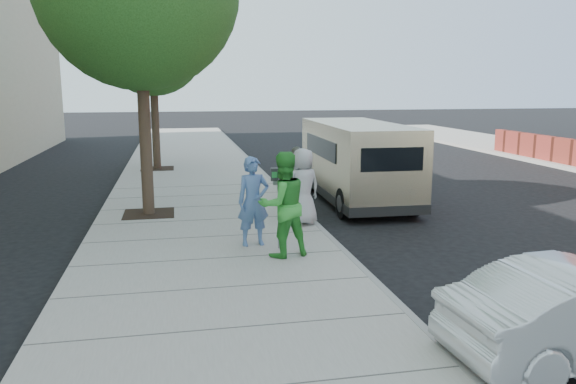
{
  "coord_description": "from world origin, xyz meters",
  "views": [
    {
      "loc": [
        -1.61,
        -11.25,
        3.21
      ],
      "look_at": [
        0.58,
        -0.4,
        1.1
      ],
      "focal_mm": 35.0,
      "sensor_mm": 36.0,
      "label": 1
    }
  ],
  "objects_px": {
    "tree_far": "(153,38)",
    "van": "(356,160)",
    "parking_meter": "(279,190)",
    "person_gray_shirt": "(303,187)",
    "person_green_shirt": "(283,205)",
    "person_striped_polo": "(298,181)",
    "person_officer": "(253,201)"
  },
  "relations": [
    {
      "from": "parking_meter",
      "to": "person_gray_shirt",
      "type": "relative_size",
      "value": 0.91
    },
    {
      "from": "person_green_shirt",
      "to": "person_striped_polo",
      "type": "bearing_deg",
      "value": -121.35
    },
    {
      "from": "van",
      "to": "person_gray_shirt",
      "type": "bearing_deg",
      "value": -125.58
    },
    {
      "from": "tree_far",
      "to": "person_striped_polo",
      "type": "distance_m",
      "value": 9.93
    },
    {
      "from": "person_officer",
      "to": "person_green_shirt",
      "type": "bearing_deg",
      "value": -69.63
    },
    {
      "from": "person_striped_polo",
      "to": "person_green_shirt",
      "type": "bearing_deg",
      "value": 62.02
    },
    {
      "from": "parking_meter",
      "to": "person_striped_polo",
      "type": "xyz_separation_m",
      "value": [
        0.93,
        2.63,
        -0.3
      ]
    },
    {
      "from": "person_gray_shirt",
      "to": "tree_far",
      "type": "bearing_deg",
      "value": -88.11
    },
    {
      "from": "parking_meter",
      "to": "tree_far",
      "type": "bearing_deg",
      "value": 109.29
    },
    {
      "from": "tree_far",
      "to": "person_green_shirt",
      "type": "bearing_deg",
      "value": -77.83
    },
    {
      "from": "tree_far",
      "to": "van",
      "type": "xyz_separation_m",
      "value": [
        5.56,
        -6.45,
        -3.72
      ]
    },
    {
      "from": "person_officer",
      "to": "parking_meter",
      "type": "bearing_deg",
      "value": -41.89
    },
    {
      "from": "tree_far",
      "to": "person_gray_shirt",
      "type": "distance_m",
      "value": 10.69
    },
    {
      "from": "person_gray_shirt",
      "to": "person_officer",
      "type": "bearing_deg",
      "value": 29.24
    },
    {
      "from": "person_gray_shirt",
      "to": "person_green_shirt",
      "type": "bearing_deg",
      "value": 50.52
    },
    {
      "from": "person_officer",
      "to": "person_gray_shirt",
      "type": "height_order",
      "value": "person_officer"
    },
    {
      "from": "parking_meter",
      "to": "van",
      "type": "bearing_deg",
      "value": 63.25
    },
    {
      "from": "person_green_shirt",
      "to": "person_striped_polo",
      "type": "height_order",
      "value": "person_green_shirt"
    },
    {
      "from": "van",
      "to": "parking_meter",
      "type": "bearing_deg",
      "value": -121.96
    },
    {
      "from": "parking_meter",
      "to": "van",
      "type": "xyz_separation_m",
      "value": [
        3.03,
        4.63,
        -0.11
      ]
    },
    {
      "from": "van",
      "to": "person_green_shirt",
      "type": "relative_size",
      "value": 3.12
    },
    {
      "from": "van",
      "to": "person_striped_polo",
      "type": "xyz_separation_m",
      "value": [
        -2.1,
        -2.0,
        -0.18
      ]
    },
    {
      "from": "parking_meter",
      "to": "person_gray_shirt",
      "type": "height_order",
      "value": "person_gray_shirt"
    },
    {
      "from": "tree_far",
      "to": "person_officer",
      "type": "relative_size",
      "value": 3.76
    },
    {
      "from": "person_officer",
      "to": "person_green_shirt",
      "type": "xyz_separation_m",
      "value": [
        0.42,
        -0.82,
        0.09
      ]
    },
    {
      "from": "parking_meter",
      "to": "van",
      "type": "distance_m",
      "value": 5.53
    },
    {
      "from": "parking_meter",
      "to": "person_officer",
      "type": "distance_m",
      "value": 0.61
    },
    {
      "from": "person_gray_shirt",
      "to": "person_striped_polo",
      "type": "bearing_deg",
      "value": -112.81
    },
    {
      "from": "person_green_shirt",
      "to": "person_striped_polo",
      "type": "xyz_separation_m",
      "value": [
        0.95,
        3.13,
        -0.13
      ]
    },
    {
      "from": "parking_meter",
      "to": "van",
      "type": "relative_size",
      "value": 0.26
    },
    {
      "from": "tree_far",
      "to": "parking_meter",
      "type": "height_order",
      "value": "tree_far"
    },
    {
      "from": "person_gray_shirt",
      "to": "parking_meter",
      "type": "bearing_deg",
      "value": 45.77
    }
  ]
}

